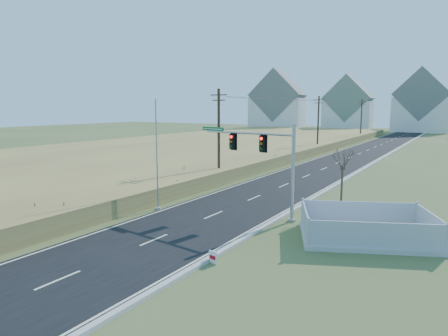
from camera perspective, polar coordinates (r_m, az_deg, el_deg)
ground at (r=23.96m, az=-6.78°, el=-8.98°), size 260.00×260.00×0.00m
road at (r=69.72m, az=19.54°, el=2.26°), size 8.00×180.00×0.06m
curb at (r=68.99m, az=22.91°, el=2.06°), size 0.30×180.00×0.18m
reed_marsh at (r=69.66m, az=-1.97°, el=3.26°), size 38.00×110.00×1.30m
utility_pole_near at (r=38.94m, az=-0.75°, el=4.92°), size 1.80×0.26×9.00m
utility_pole_mid at (r=66.25m, az=13.29°, el=6.25°), size 1.80×0.26×9.00m
utility_pole_far at (r=95.19m, az=19.01°, el=6.69°), size 1.80×0.26×9.00m
condo_nw at (r=128.92m, az=7.66°, el=8.83°), size 17.69×13.38×19.05m
condo_nnw at (r=129.93m, az=17.28°, el=8.18°), size 14.93×11.17×17.03m
condo_n at (r=130.45m, az=26.36°, el=7.97°), size 15.27×10.20×18.54m
traffic_signal_mast at (r=26.24m, az=6.38°, el=1.35°), size 7.76×1.24×6.22m
fence_enclosure at (r=23.75m, az=19.61°, el=-8.82°), size 8.30×7.18×1.60m
open_sign at (r=19.06m, az=-1.61°, el=-12.62°), size 0.48×0.16×0.60m
flagpole at (r=28.46m, az=-9.54°, el=0.23°), size 0.35×0.35×7.80m
bare_tree at (r=28.47m, az=16.64°, el=1.39°), size 1.78×1.78×4.72m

